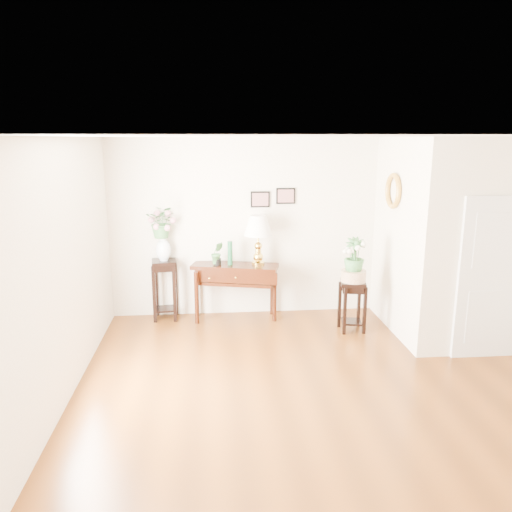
{
  "coord_description": "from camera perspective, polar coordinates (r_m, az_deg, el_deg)",
  "views": [
    {
      "loc": [
        -1.43,
        -4.98,
        2.79
      ],
      "look_at": [
        -0.85,
        1.3,
        1.29
      ],
      "focal_mm": 35.0,
      "sensor_mm": 36.0,
      "label": 1
    }
  ],
  "objects": [
    {
      "name": "floor",
      "position": [
        5.88,
        9.76,
        -15.11
      ],
      "size": [
        6.0,
        5.5,
        0.02
      ],
      "primitive_type": "cube",
      "color": "#63320E",
      "rests_on": "ground"
    },
    {
      "name": "ceiling",
      "position": [
        5.18,
        11.01,
        13.29
      ],
      "size": [
        6.0,
        5.5,
        0.02
      ],
      "primitive_type": "cube",
      "color": "white",
      "rests_on": "ground"
    },
    {
      "name": "wall_back",
      "position": [
        7.98,
        5.12,
        3.32
      ],
      "size": [
        6.0,
        0.02,
        2.8
      ],
      "primitive_type": "cube",
      "color": "white",
      "rests_on": "ground"
    },
    {
      "name": "wall_front",
      "position": [
        2.99,
        24.98,
        -15.62
      ],
      "size": [
        6.0,
        0.02,
        2.8
      ],
      "primitive_type": "cube",
      "color": "white",
      "rests_on": "ground"
    },
    {
      "name": "wall_left",
      "position": [
        5.4,
        -22.02,
        -2.49
      ],
      "size": [
        0.02,
        5.5,
        2.8
      ],
      "primitive_type": "cube",
      "color": "white",
      "rests_on": "ground"
    },
    {
      "name": "partition",
      "position": [
        7.75,
        21.94,
        2.09
      ],
      "size": [
        1.8,
        1.95,
        2.8
      ],
      "primitive_type": "cube",
      "color": "white",
      "rests_on": "floor"
    },
    {
      "name": "door",
      "position": [
        6.97,
        25.37,
        -2.37
      ],
      "size": [
        0.9,
        0.05,
        2.1
      ],
      "primitive_type": "cube",
      "color": "silver",
      "rests_on": "floor"
    },
    {
      "name": "art_print_left",
      "position": [
        7.81,
        0.49,
        6.49
      ],
      "size": [
        0.3,
        0.02,
        0.25
      ],
      "primitive_type": "cube",
      "color": "black",
      "rests_on": "wall_back"
    },
    {
      "name": "art_print_right",
      "position": [
        7.85,
        3.41,
        6.87
      ],
      "size": [
        0.3,
        0.02,
        0.25
      ],
      "primitive_type": "cube",
      "color": "black",
      "rests_on": "wall_back"
    },
    {
      "name": "wall_ornament",
      "position": [
        7.39,
        15.38,
        7.18
      ],
      "size": [
        0.07,
        0.51,
        0.51
      ],
      "primitive_type": "torus",
      "rotation": [
        0.0,
        1.57,
        0.0
      ],
      "color": "gold",
      "rests_on": "partition"
    },
    {
      "name": "console_table",
      "position": [
        7.82,
        -2.39,
        -4.1
      ],
      "size": [
        1.39,
        0.76,
        0.88
      ],
      "primitive_type": "cube",
      "rotation": [
        0.0,
        0.0,
        -0.25
      ],
      "color": "black",
      "rests_on": "floor"
    },
    {
      "name": "table_lamp",
      "position": [
        7.64,
        0.25,
        1.63
      ],
      "size": [
        0.54,
        0.54,
        0.77
      ],
      "primitive_type": "cube",
      "rotation": [
        0.0,
        0.0,
        0.26
      ],
      "color": "gold",
      "rests_on": "console_table"
    },
    {
      "name": "green_vase",
      "position": [
        7.65,
        -2.99,
        0.25
      ],
      "size": [
        0.1,
        0.1,
        0.37
      ],
      "primitive_type": "cylinder",
      "rotation": [
        0.0,
        0.0,
        0.42
      ],
      "color": "#164B2A",
      "rests_on": "console_table"
    },
    {
      "name": "potted_plant",
      "position": [
        7.65,
        -4.46,
        0.22
      ],
      "size": [
        0.21,
        0.18,
        0.34
      ],
      "primitive_type": "imported",
      "rotation": [
        0.0,
        0.0,
        0.16
      ],
      "color": "#397339",
      "rests_on": "console_table"
    },
    {
      "name": "plant_stand_a",
      "position": [
        7.93,
        -10.34,
        -3.81
      ],
      "size": [
        0.41,
        0.41,
        0.95
      ],
      "primitive_type": "cube",
      "rotation": [
        0.0,
        0.0,
        0.11
      ],
      "color": "black",
      "rests_on": "floor"
    },
    {
      "name": "porcelain_vase",
      "position": [
        7.76,
        -10.55,
        1.13
      ],
      "size": [
        0.29,
        0.29,
        0.4
      ],
      "primitive_type": null,
      "rotation": [
        0.0,
        0.0,
        -0.36
      ],
      "color": "white",
      "rests_on": "plant_stand_a"
    },
    {
      "name": "lily_arrangement",
      "position": [
        7.68,
        -10.69,
        4.21
      ],
      "size": [
        0.51,
        0.47,
        0.5
      ],
      "primitive_type": "imported",
      "rotation": [
        0.0,
        0.0,
        -0.2
      ],
      "color": "#397339",
      "rests_on": "porcelain_vase"
    },
    {
      "name": "plant_stand_b",
      "position": [
        7.49,
        10.91,
        -5.62
      ],
      "size": [
        0.42,
        0.42,
        0.76
      ],
      "primitive_type": "cube",
      "rotation": [
        0.0,
        0.0,
        -0.2
      ],
      "color": "black",
      "rests_on": "floor"
    },
    {
      "name": "ceramic_bowl",
      "position": [
        7.36,
        11.07,
        -2.25
      ],
      "size": [
        0.37,
        0.37,
        0.16
      ],
      "primitive_type": "cylinder",
      "rotation": [
        0.0,
        0.0,
        0.01
      ],
      "color": "#CEB38F",
      "rests_on": "plant_stand_b"
    },
    {
      "name": "narcissus",
      "position": [
        7.28,
        11.17,
        0.04
      ],
      "size": [
        0.3,
        0.3,
        0.52
      ],
      "primitive_type": "imported",
      "rotation": [
        0.0,
        0.0,
        -0.04
      ],
      "color": "#397339",
      "rests_on": "ceramic_bowl"
    }
  ]
}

